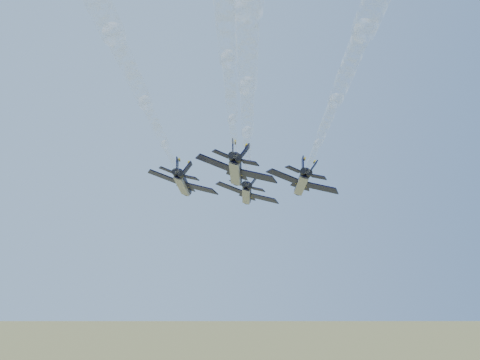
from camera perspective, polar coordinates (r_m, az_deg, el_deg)
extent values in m
cylinder|color=black|center=(118.87, 0.76, -1.45)|extent=(6.18, 14.84, 2.39)
cone|color=black|center=(127.59, 0.81, -2.02)|extent=(3.06, 3.41, 2.39)
ellipsoid|color=black|center=(122.69, 0.87, -1.44)|extent=(1.98, 2.92, 1.21)
cube|color=gray|center=(118.78, 0.65, -1.77)|extent=(5.15, 13.21, 1.00)
cube|color=black|center=(118.25, -1.00, -0.87)|extent=(6.34, 3.85, 2.23)
cube|color=yellow|center=(120.13, -0.94, -0.96)|extent=(6.02, 0.68, 2.21)
cube|color=black|center=(117.82, 2.48, -2.00)|extent=(7.11, 6.36, 2.23)
cube|color=yellow|center=(119.70, 2.48, -2.08)|extent=(5.24, 3.62, 2.21)
cube|color=black|center=(112.09, -0.42, -0.55)|extent=(2.98, 2.09, 1.06)
cube|color=black|center=(111.80, 1.85, -1.29)|extent=(3.30, 3.10, 1.06)
cube|color=black|center=(112.98, 0.51, -0.10)|extent=(0.84, 2.41, 2.89)
cube|color=black|center=(112.87, 1.42, -0.39)|extent=(2.44, 2.85, 2.43)
cylinder|color=black|center=(111.17, 0.45, -0.83)|extent=(1.84, 1.69, 1.55)
cylinder|color=black|center=(111.11, 0.94, -0.99)|extent=(1.84, 1.69, 1.55)
cylinder|color=black|center=(105.70, -6.09, -0.34)|extent=(6.18, 14.84, 2.39)
cone|color=black|center=(114.32, -5.51, -1.07)|extent=(3.06, 3.41, 2.39)
ellipsoid|color=black|center=(109.46, -5.72, -0.36)|extent=(1.98, 2.92, 1.21)
cube|color=gray|center=(105.62, -6.21, -0.70)|extent=(5.15, 13.21, 1.00)
cube|color=black|center=(105.55, -8.08, 0.32)|extent=(6.34, 3.85, 2.23)
cube|color=yellow|center=(107.40, -7.90, 0.20)|extent=(6.02, 0.68, 2.21)
cube|color=black|center=(104.21, -4.23, -0.96)|extent=(7.11, 6.36, 2.23)
cube|color=yellow|center=(106.08, -4.11, -1.06)|extent=(5.24, 3.62, 2.21)
cube|color=black|center=(99.30, -7.87, 0.75)|extent=(2.98, 2.09, 1.06)
cube|color=black|center=(98.42, -5.35, -0.08)|extent=(3.30, 3.10, 1.06)
cube|color=black|center=(99.97, -6.76, 1.26)|extent=(0.84, 2.41, 2.89)
cube|color=black|center=(99.62, -5.75, 0.93)|extent=(2.44, 2.85, 2.43)
cylinder|color=black|center=(98.16, -6.97, 0.44)|extent=(1.84, 1.69, 1.55)
cylinder|color=black|center=(97.97, -6.42, 0.26)|extent=(1.84, 1.69, 1.55)
cylinder|color=black|center=(105.03, 6.63, -0.27)|extent=(6.18, 14.84, 2.39)
cone|color=black|center=(113.70, 6.23, -1.00)|extent=(3.06, 3.41, 2.39)
ellipsoid|color=black|center=(108.86, 6.54, -0.30)|extent=(1.98, 2.92, 1.21)
cube|color=gray|center=(104.90, 6.51, -0.64)|extent=(5.15, 13.21, 1.00)
cube|color=black|center=(104.08, 4.67, 0.40)|extent=(6.34, 3.85, 2.23)
cube|color=yellow|center=(105.96, 4.63, 0.27)|extent=(6.02, 0.68, 2.21)
cube|color=black|center=(104.34, 8.62, -0.88)|extent=(7.11, 6.36, 2.23)
cube|color=yellow|center=(106.21, 8.52, -0.98)|extent=(5.24, 3.62, 2.21)
cube|color=black|center=(98.08, 5.69, 0.83)|extent=(2.98, 2.09, 1.06)
cube|color=black|center=(98.25, 8.28, 0.00)|extent=(3.30, 3.10, 1.06)
cube|color=black|center=(99.19, 6.69, 1.34)|extent=(0.84, 2.41, 2.89)
cube|color=black|center=(99.25, 7.73, 1.01)|extent=(2.44, 2.85, 2.43)
cylinder|color=black|center=(97.34, 6.73, 0.53)|extent=(1.84, 1.69, 1.55)
cylinder|color=black|center=(97.37, 7.29, 0.34)|extent=(1.84, 1.69, 1.55)
cylinder|color=black|center=(91.68, -0.41, 1.06)|extent=(6.18, 14.84, 2.39)
cone|color=black|center=(100.34, -0.24, 0.11)|extent=(3.06, 3.41, 2.39)
ellipsoid|color=black|center=(95.49, -0.22, 0.98)|extent=(1.98, 2.92, 1.21)
cube|color=gray|center=(91.56, -0.55, 0.64)|extent=(5.15, 13.21, 1.00)
cube|color=black|center=(91.21, -2.70, 1.83)|extent=(6.34, 3.85, 2.23)
cube|color=yellow|center=(93.08, -2.59, 1.66)|extent=(6.02, 0.68, 2.21)
cube|color=black|center=(90.53, 1.82, 0.37)|extent=(7.11, 6.36, 2.23)
cube|color=yellow|center=(92.41, 1.83, 0.23)|extent=(5.24, 3.62, 2.21)
cube|color=black|center=(85.05, -2.05, 2.44)|extent=(2.98, 2.09, 1.06)
cube|color=black|center=(84.60, 0.94, 1.48)|extent=(3.30, 3.10, 1.06)
cube|color=black|center=(85.95, -0.81, 3.01)|extent=(0.84, 2.41, 2.89)
cube|color=black|center=(85.76, 0.39, 2.63)|extent=(2.44, 2.85, 2.43)
cylinder|color=black|center=(84.06, -0.93, 2.10)|extent=(1.84, 1.69, 1.55)
cylinder|color=black|center=(83.96, -0.28, 1.90)|extent=(1.84, 1.69, 1.55)
cylinder|color=white|center=(102.93, 0.65, -0.14)|extent=(5.78, 17.05, 1.26)
cylinder|color=white|center=(86.87, 0.50, 1.68)|extent=(6.24, 17.17, 1.74)
cylinder|color=white|center=(70.93, 0.28, 4.31)|extent=(6.78, 17.32, 2.30)
cylinder|color=white|center=(55.23, -0.07, 8.46)|extent=(7.40, 17.49, 2.95)
cylinder|color=white|center=(40.05, -0.72, 15.81)|extent=(8.08, 17.68, 3.65)
cylinder|color=white|center=(89.98, -7.42, 1.36)|extent=(5.78, 17.05, 1.26)
cylinder|color=white|center=(74.25, -9.34, 3.80)|extent=(6.24, 17.17, 1.74)
cylinder|color=white|center=(58.85, -12.31, 7.53)|extent=(6.78, 17.32, 2.30)
cylinder|color=white|center=(44.14, -17.44, 13.76)|extent=(7.40, 17.49, 2.95)
cylinder|color=white|center=(89.24, 7.54, 1.45)|extent=(5.78, 17.05, 1.26)
cylinder|color=white|center=(73.39, 8.88, 3.95)|extent=(6.24, 17.17, 1.74)
cylinder|color=white|center=(57.81, 10.95, 7.80)|extent=(6.78, 17.32, 2.30)
cylinder|color=white|center=(42.82, 14.62, 14.38)|extent=(7.40, 17.49, 2.95)
cylinder|color=white|center=(75.91, -0.80, 3.37)|extent=(5.78, 17.05, 1.26)
cylinder|color=white|center=(60.13, -1.41, 6.92)|extent=(6.24, 17.17, 1.74)
cylinder|color=white|center=(44.75, -2.48, 12.96)|extent=(6.78, 17.32, 2.30)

